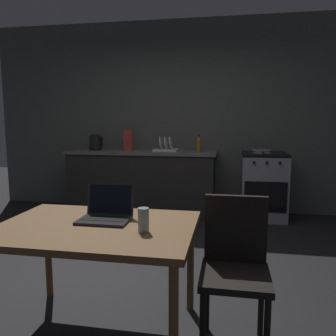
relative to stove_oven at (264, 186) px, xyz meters
name	(u,v)px	position (x,y,z in m)	size (l,w,h in m)	color
ground_plane	(142,271)	(-1.24, -1.95, -0.46)	(12.00, 12.00, 0.00)	black
back_wall	(199,117)	(-0.94, 0.35, 0.95)	(6.40, 0.10, 2.81)	#50544D
kitchen_counter	(142,182)	(-1.73, 0.00, 0.00)	(2.16, 0.64, 0.92)	#282623
stove_oven	(264,186)	(0.00, 0.00, 0.00)	(0.60, 0.62, 0.92)	gray
dining_table	(96,236)	(-1.28, -2.88, 0.19)	(1.22, 0.86, 0.72)	brown
chair	(235,261)	(-0.43, -2.82, 0.06)	(0.40, 0.40, 0.90)	black
laptop	(106,213)	(-1.25, -2.77, 0.30)	(0.32, 0.26, 0.23)	#232326
electric_kettle	(95,143)	(-2.44, 0.00, 0.57)	(0.20, 0.18, 0.23)	black
bottle	(199,144)	(-0.90, -0.05, 0.57)	(0.07, 0.07, 0.24)	#8C601E
frying_pan	(262,151)	(-0.04, -0.03, 0.48)	(0.27, 0.44, 0.05)	gray
drinking_glass	(143,220)	(-0.95, -2.96, 0.33)	(0.06, 0.06, 0.14)	#99B7C6
cereal_box	(128,140)	(-1.94, 0.02, 0.61)	(0.13, 0.05, 0.30)	#B2382D
dish_rack	(166,148)	(-1.37, 0.00, 0.51)	(0.34, 0.26, 0.21)	silver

